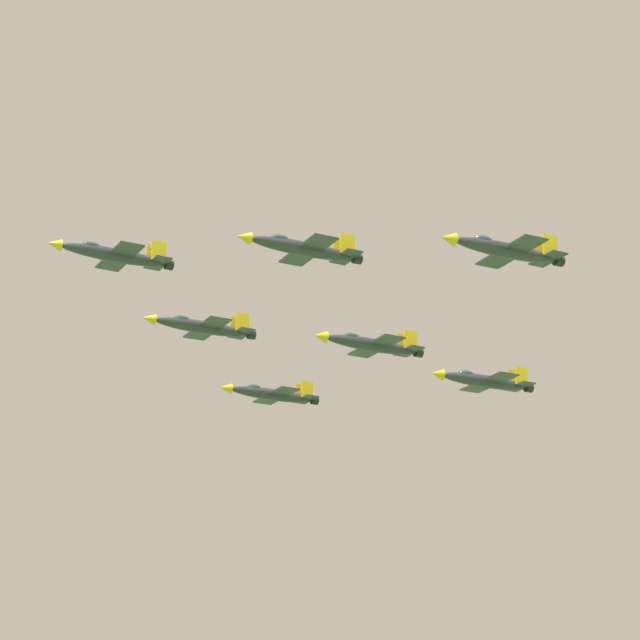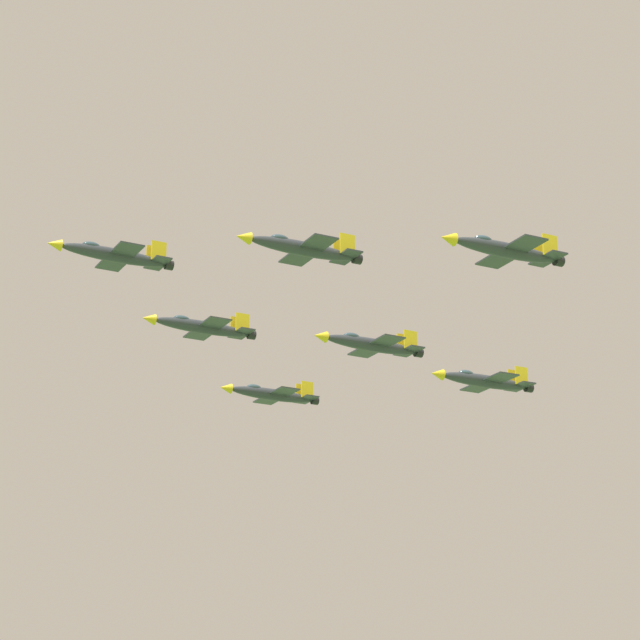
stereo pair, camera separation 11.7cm
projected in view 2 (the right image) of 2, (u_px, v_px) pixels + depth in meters
The scene contains 7 objects.
jet_lead at pixel (114, 255), 166.22m from camera, with size 10.80×16.24×3.63m.
jet_left_wingman at pixel (303, 248), 160.46m from camera, with size 10.98×16.44×3.70m.
jet_right_wingman at pixel (202, 327), 187.88m from camera, with size 11.24×16.86×3.78m.
jet_left_outer at pixel (506, 250), 154.33m from camera, with size 11.11×16.62×3.74m.
jet_right_outer at pixel (272, 394), 208.97m from camera, with size 11.24×16.92×3.77m.
jet_slot_rear at pixel (371, 344), 181.08m from camera, with size 11.16×16.80×3.75m.
jet_trailing at pixel (485, 381), 188.67m from camera, with size 11.18×16.74×3.76m.
Camera 2 is at (118.16, -122.33, 45.90)m, focal length 71.24 mm.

